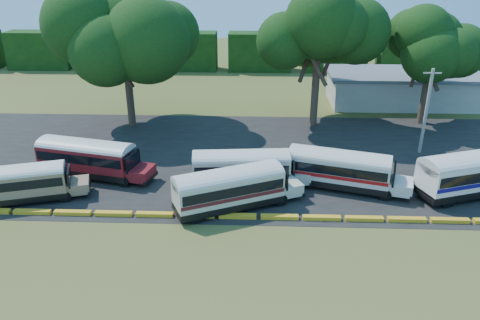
{
  "coord_description": "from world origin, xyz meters",
  "views": [
    {
      "loc": [
        -0.17,
        -28.01,
        17.34
      ],
      "look_at": [
        -1.53,
        6.0,
        2.36
      ],
      "focal_mm": 35.0,
      "sensor_mm": 36.0,
      "label": 1
    }
  ],
  "objects_px": {
    "bus_red": "(89,156)",
    "tree_west": "(123,29)",
    "bus_cream_west": "(231,187)",
    "bus_beige": "(17,182)",
    "bus_white_red": "(341,168)"
  },
  "relations": [
    {
      "from": "bus_red",
      "to": "bus_beige",
      "type": "bearing_deg",
      "value": -116.67
    },
    {
      "from": "bus_white_red",
      "to": "tree_west",
      "type": "relative_size",
      "value": 0.69
    },
    {
      "from": "bus_beige",
      "to": "bus_cream_west",
      "type": "bearing_deg",
      "value": -18.8
    },
    {
      "from": "bus_red",
      "to": "bus_cream_west",
      "type": "relative_size",
      "value": 1.03
    },
    {
      "from": "bus_cream_west",
      "to": "tree_west",
      "type": "relative_size",
      "value": 0.68
    },
    {
      "from": "tree_west",
      "to": "bus_cream_west",
      "type": "bearing_deg",
      "value": -56.33
    },
    {
      "from": "bus_cream_west",
      "to": "bus_white_red",
      "type": "height_order",
      "value": "bus_cream_west"
    },
    {
      "from": "bus_red",
      "to": "tree_west",
      "type": "height_order",
      "value": "tree_west"
    },
    {
      "from": "bus_red",
      "to": "tree_west",
      "type": "xyz_separation_m",
      "value": [
        0.24,
        12.99,
        8.55
      ]
    },
    {
      "from": "bus_red",
      "to": "bus_white_red",
      "type": "xyz_separation_m",
      "value": [
        20.8,
        -1.32,
        -0.06
      ]
    },
    {
      "from": "bus_cream_west",
      "to": "bus_white_red",
      "type": "bearing_deg",
      "value": -1.33
    },
    {
      "from": "bus_white_red",
      "to": "bus_beige",
      "type": "bearing_deg",
      "value": -155.78
    },
    {
      "from": "bus_beige",
      "to": "bus_white_red",
      "type": "height_order",
      "value": "bus_white_red"
    },
    {
      "from": "bus_beige",
      "to": "bus_cream_west",
      "type": "distance_m",
      "value": 16.14
    },
    {
      "from": "bus_red",
      "to": "bus_cream_west",
      "type": "bearing_deg",
      "value": -8.99
    }
  ]
}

